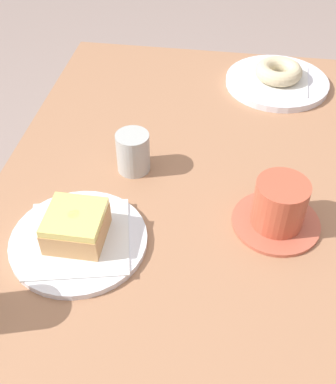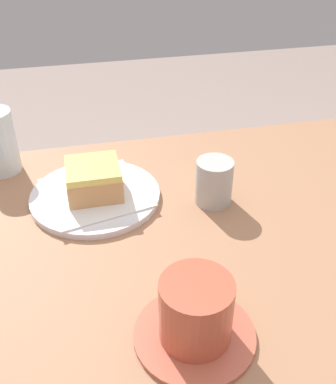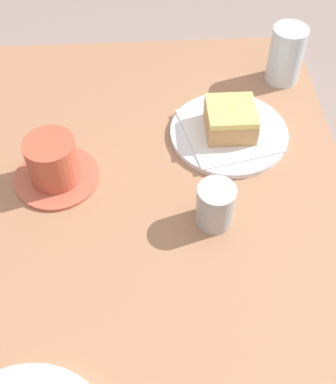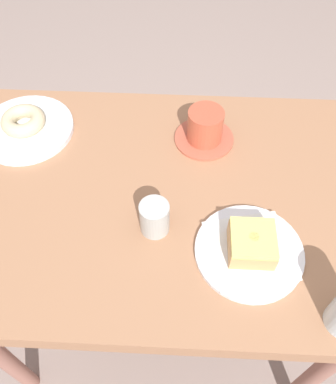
{
  "view_description": "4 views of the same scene",
  "coord_description": "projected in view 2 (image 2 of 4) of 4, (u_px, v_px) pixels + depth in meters",
  "views": [
    {
      "loc": [
        -0.64,
        -0.07,
        1.32
      ],
      "look_at": [
        -0.09,
        0.01,
        0.79
      ],
      "focal_mm": 45.01,
      "sensor_mm": 36.0,
      "label": 1
    },
    {
      "loc": [
        -0.2,
        -0.49,
        1.19
      ],
      "look_at": [
        -0.07,
        0.06,
        0.8
      ],
      "focal_mm": 43.13,
      "sensor_mm": 36.0,
      "label": 2
    },
    {
      "loc": [
        0.45,
        -0.01,
        1.38
      ],
      "look_at": [
        -0.02,
        0.02,
        0.79
      ],
      "focal_mm": 46.34,
      "sensor_mm": 36.0,
      "label": 3
    },
    {
      "loc": [
        -0.04,
        0.51,
        1.46
      ],
      "look_at": [
        -0.02,
        0.03,
        0.8
      ],
      "focal_mm": 37.99,
      "sensor_mm": 36.0,
      "label": 4
    }
  ],
  "objects": [
    {
      "name": "donut_glazed_square",
      "position": [
        94.0,
        179.0,
        0.73
      ],
      "size": [
        0.09,
        0.09,
        0.05
      ],
      "color": "tan",
      "rests_on": "napkin_glazed_square"
    },
    {
      "name": "plate_glazed_square",
      "position": [
        95.0,
        196.0,
        0.75
      ],
      "size": [
        0.21,
        0.21,
        0.01
      ],
      "primitive_type": "cylinder",
      "color": "white",
      "rests_on": "table"
    },
    {
      "name": "coffee_cup",
      "position": [
        196.0,
        314.0,
        0.51
      ],
      "size": [
        0.14,
        0.14,
        0.08
      ],
      "color": "#C05C44",
      "rests_on": "table"
    },
    {
      "name": "sugar_jar",
      "position": [
        214.0,
        182.0,
        0.73
      ],
      "size": [
        0.06,
        0.06,
        0.07
      ],
      "primitive_type": "cylinder",
      "color": "#B0B4B0",
      "rests_on": "table"
    },
    {
      "name": "table",
      "position": [
        222.0,
        278.0,
        0.73
      ],
      "size": [
        0.95,
        0.64,
        0.75
      ],
      "color": "#A37150",
      "rests_on": "ground_plane"
    },
    {
      "name": "napkin_glazed_square",
      "position": [
        95.0,
        192.0,
        0.75
      ],
      "size": [
        0.18,
        0.18,
        0.0
      ],
      "primitive_type": "cube",
      "rotation": [
        0.0,
        0.0,
        0.22
      ],
      "color": "white",
      "rests_on": "plate_glazed_square"
    }
  ]
}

